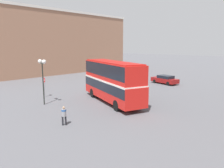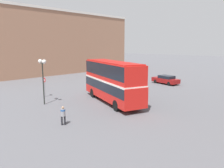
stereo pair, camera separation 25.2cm
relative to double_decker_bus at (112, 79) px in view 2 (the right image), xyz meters
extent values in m
plane|color=#5B5B60|center=(0.91, -0.54, -2.66)|extent=(240.00, 240.00, 0.00)
cube|color=#9E7056|center=(-30.15, 10.10, 4.10)|extent=(11.73, 39.23, 13.52)
cube|color=silver|center=(-30.15, 10.10, 11.11)|extent=(12.03, 39.53, 0.50)
cube|color=red|center=(0.00, 0.00, -1.18)|extent=(10.71, 5.94, 2.03)
cube|color=red|center=(0.00, 0.00, 0.85)|extent=(10.54, 5.81, 2.03)
cube|color=black|center=(0.00, 0.00, -0.72)|extent=(10.62, 5.93, 1.00)
cube|color=black|center=(0.00, 0.00, 1.10)|extent=(10.40, 5.79, 1.38)
cube|color=silver|center=(0.00, 0.00, -0.13)|extent=(10.62, 5.92, 0.20)
cube|color=#B11A15|center=(0.00, 0.00, 1.92)|extent=(10.03, 5.48, 0.10)
cylinder|color=black|center=(3.54, -0.05, -2.11)|extent=(1.14, 0.65, 1.10)
cylinder|color=black|center=(2.76, -2.21, -2.11)|extent=(1.14, 0.65, 1.10)
cylinder|color=black|center=(-2.57, 2.14, -2.11)|extent=(1.14, 0.65, 1.10)
cylinder|color=black|center=(-3.34, -0.02, -2.11)|extent=(1.14, 0.65, 1.10)
cylinder|color=#232328|center=(2.28, -8.12, -2.28)|extent=(0.14, 0.14, 0.76)
cylinder|color=#232328|center=(2.41, -7.92, -2.28)|extent=(0.14, 0.14, 0.76)
cylinder|color=gray|center=(2.34, -8.02, -1.60)|extent=(0.51, 0.51, 0.60)
cylinder|color=#28569E|center=(2.34, -8.02, -1.41)|extent=(0.54, 0.54, 0.13)
sphere|color=tan|center=(2.34, -8.02, -1.19)|extent=(0.21, 0.21, 0.21)
cube|color=black|center=(-12.43, 12.99, -2.02)|extent=(4.53, 2.20, 0.74)
cube|color=black|center=(-12.61, 12.98, -1.42)|extent=(2.42, 1.83, 0.45)
cylinder|color=black|center=(-11.15, 13.93, -2.35)|extent=(0.64, 0.28, 0.62)
cylinder|color=black|center=(-11.00, 12.31, -2.35)|extent=(0.64, 0.28, 0.62)
cylinder|color=black|center=(-13.86, 13.68, -2.35)|extent=(0.64, 0.28, 0.62)
cylinder|color=black|center=(-13.71, 12.06, -2.35)|extent=(0.64, 0.28, 0.62)
cube|color=maroon|center=(-1.93, 14.78, -2.05)|extent=(4.93, 2.63, 0.70)
cube|color=black|center=(-1.75, 14.75, -1.46)|extent=(2.69, 2.06, 0.48)
cylinder|color=black|center=(-3.51, 14.21, -2.35)|extent=(0.66, 0.33, 0.63)
cylinder|color=black|center=(-3.22, 15.86, -2.35)|extent=(0.66, 0.33, 0.63)
cylinder|color=black|center=(-0.65, 13.70, -2.35)|extent=(0.66, 0.33, 0.63)
cylinder|color=black|center=(-0.36, 15.35, -2.35)|extent=(0.66, 0.33, 0.63)
cylinder|color=black|center=(-4.55, -5.96, -0.38)|extent=(0.12, 0.12, 4.56)
cylinder|color=black|center=(-4.55, -5.96, 1.84)|extent=(0.84, 0.06, 0.06)
sphere|color=white|center=(-4.97, -5.96, 2.05)|extent=(0.44, 0.44, 0.44)
sphere|color=white|center=(-4.13, -5.96, 2.05)|extent=(0.44, 0.44, 0.44)
cylinder|color=gray|center=(-7.72, -4.15, -1.44)|extent=(0.08, 0.08, 2.44)
cylinder|color=red|center=(-7.72, -4.15, -0.49)|extent=(0.61, 0.03, 0.61)
cube|color=white|center=(-7.72, -4.15, -0.49)|extent=(0.43, 0.04, 0.10)
camera|label=1|loc=(16.82, -17.47, 3.72)|focal=35.00mm
camera|label=2|loc=(17.00, -17.29, 3.72)|focal=35.00mm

